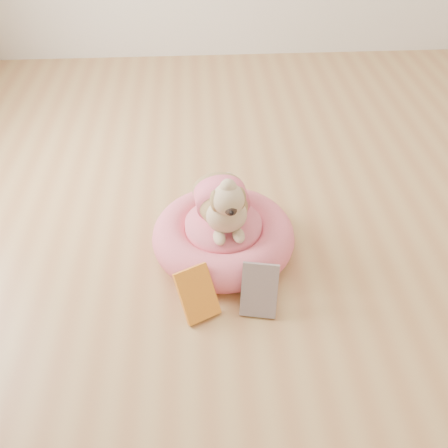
{
  "coord_description": "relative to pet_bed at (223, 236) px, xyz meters",
  "views": [
    {
      "loc": [
        -0.28,
        -1.82,
        1.63
      ],
      "look_at": [
        -0.18,
        -0.15,
        0.2
      ],
      "focal_mm": 40.0,
      "sensor_mm": 36.0,
      "label": 1
    }
  ],
  "objects": [
    {
      "name": "floor",
      "position": [
        0.18,
        0.1,
        -0.08
      ],
      "size": [
        4.5,
        4.5,
        0.0
      ],
      "primitive_type": "plane",
      "color": "#B17B49",
      "rests_on": "ground"
    },
    {
      "name": "dog",
      "position": [
        0.0,
        0.01,
        0.24
      ],
      "size": [
        0.34,
        0.45,
        0.31
      ],
      "primitive_type": null,
      "rotation": [
        0.0,
        0.0,
        0.11
      ],
      "color": "brown",
      "rests_on": "pet_bed"
    },
    {
      "name": "book_white",
      "position": [
        0.12,
        -0.36,
        0.03
      ],
      "size": [
        0.17,
        0.15,
        0.21
      ],
      "primitive_type": "cube",
      "rotation": [
        -0.46,
        0.0,
        -0.19
      ],
      "color": "silver",
      "rests_on": "floor"
    },
    {
      "name": "book_yellow",
      "position": [
        -0.13,
        -0.36,
        0.02
      ],
      "size": [
        0.2,
        0.2,
        0.19
      ],
      "primitive_type": "cube",
      "rotation": [
        -0.62,
        0.0,
        0.45
      ],
      "color": "gold",
      "rests_on": "floor"
    },
    {
      "name": "pet_bed",
      "position": [
        0.0,
        0.0,
        0.0
      ],
      "size": [
        0.66,
        0.66,
        0.17
      ],
      "color": "#D25268",
      "rests_on": "floor"
    }
  ]
}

